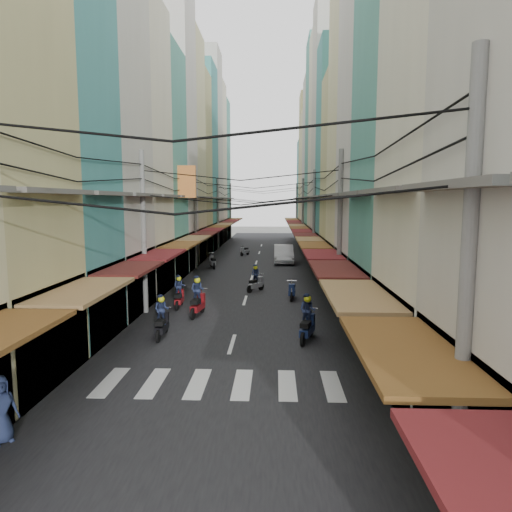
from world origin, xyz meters
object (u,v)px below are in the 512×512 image
(market_umbrella, at_px, (420,310))
(traffic_sign, at_px, (374,295))
(bicycle, at_px, (391,352))
(white_car, at_px, (284,263))

(market_umbrella, height_order, traffic_sign, traffic_sign)
(bicycle, distance_m, market_umbrella, 3.08)
(white_car, height_order, bicycle, white_car)
(white_car, distance_m, traffic_sign, 25.27)
(market_umbrella, relative_size, traffic_sign, 0.80)
(white_car, height_order, traffic_sign, traffic_sign)
(traffic_sign, bearing_deg, bicycle, 23.98)
(white_car, bearing_deg, market_umbrella, -81.99)
(white_car, distance_m, market_umbrella, 27.19)
(market_umbrella, bearing_deg, traffic_sign, 121.74)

